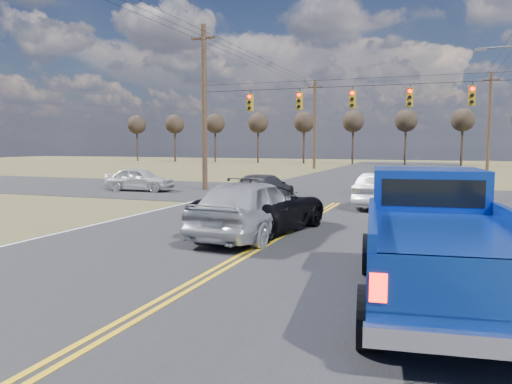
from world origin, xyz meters
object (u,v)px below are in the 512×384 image
(pickup_truck, at_px, (434,241))
(cross_car_west, at_px, (139,179))
(dgrey_car_queue, at_px, (263,188))
(black_suv, at_px, (262,208))
(white_car_queue, at_px, (385,191))
(silver_suv, at_px, (250,208))

(pickup_truck, bearing_deg, cross_car_west, 128.71)
(pickup_truck, bearing_deg, dgrey_car_queue, 113.44)
(cross_car_west, bearing_deg, black_suv, -136.45)
(pickup_truck, distance_m, dgrey_car_queue, 15.78)
(white_car_queue, bearing_deg, pickup_truck, 107.63)
(silver_suv, distance_m, dgrey_car_queue, 9.05)
(black_suv, bearing_deg, dgrey_car_queue, -60.63)
(black_suv, xyz_separation_m, white_car_queue, (3.13, 7.67, -0.01))
(silver_suv, xyz_separation_m, cross_car_west, (-11.71, 11.59, -0.20))
(dgrey_car_queue, bearing_deg, pickup_truck, 121.81)
(white_car_queue, bearing_deg, black_suv, 75.88)
(silver_suv, xyz_separation_m, black_suv, (-0.00, 1.09, -0.14))
(dgrey_car_queue, relative_size, cross_car_west, 1.15)
(white_car_queue, bearing_deg, cross_car_west, -2.75)
(pickup_truck, relative_size, dgrey_car_queue, 1.36)
(black_suv, bearing_deg, white_car_queue, -102.25)
(silver_suv, bearing_deg, white_car_queue, -107.32)
(silver_suv, height_order, black_suv, silver_suv)
(pickup_truck, distance_m, silver_suv, 7.30)
(white_car_queue, xyz_separation_m, cross_car_west, (-14.84, 2.84, -0.06))
(cross_car_west, bearing_deg, dgrey_car_queue, -112.58)
(pickup_truck, xyz_separation_m, cross_car_west, (-17.13, 16.48, -0.44))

